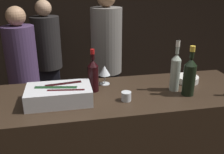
{
  "coord_description": "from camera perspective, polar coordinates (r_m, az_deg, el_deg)",
  "views": [
    {
      "loc": [
        -0.33,
        -1.29,
        1.85
      ],
      "look_at": [
        0.0,
        0.37,
        1.21
      ],
      "focal_mm": 40.0,
      "sensor_mm": 36.0,
      "label": 1
    }
  ],
  "objects": [
    {
      "name": "wall_back_chalkboard",
      "position": [
        3.91,
        -6.53,
        14.06
      ],
      "size": [
        6.4,
        0.06,
        2.8
      ],
      "color": "black",
      "rests_on": "ground_plane"
    },
    {
      "name": "ice_bin_with_bottles",
      "position": [
        1.72,
        -11.89,
        -3.78
      ],
      "size": [
        0.43,
        0.26,
        0.12
      ],
      "color": "silver",
      "rests_on": "bar_counter"
    },
    {
      "name": "bowl_white",
      "position": [
        2.13,
        16.75,
        -0.4
      ],
      "size": [
        0.18,
        0.18,
        0.05
      ],
      "color": "silver",
      "rests_on": "bar_counter"
    },
    {
      "name": "wine_glass",
      "position": [
        1.97,
        -1.72,
        1.38
      ],
      "size": [
        0.09,
        0.09,
        0.15
      ],
      "color": "silver",
      "rests_on": "bar_counter"
    },
    {
      "name": "candle_votive",
      "position": [
        1.72,
        3.27,
        -4.41
      ],
      "size": [
        0.07,
        0.07,
        0.06
      ],
      "color": "silver",
      "rests_on": "bar_counter"
    },
    {
      "name": "red_wine_bottle_tall",
      "position": [
        1.84,
        -4.34,
        0.61
      ],
      "size": [
        0.08,
        0.08,
        0.32
      ],
      "color": "black",
      "rests_on": "bar_counter"
    },
    {
      "name": "champagne_bottle",
      "position": [
        1.85,
        17.29,
        0.38
      ],
      "size": [
        0.09,
        0.09,
        0.36
      ],
      "color": "black",
      "rests_on": "bar_counter"
    },
    {
      "name": "white_wine_bottle",
      "position": [
        1.9,
        14.29,
        1.4
      ],
      "size": [
        0.07,
        0.07,
        0.38
      ],
      "color": "#9EA899",
      "rests_on": "bar_counter"
    },
    {
      "name": "person_in_hoodie",
      "position": [
        3.53,
        -14.49,
        4.75
      ],
      "size": [
        0.38,
        0.38,
        1.65
      ],
      "rotation": [
        0.0,
        0.0,
        -2.82
      ],
      "color": "black",
      "rests_on": "ground_plane"
    },
    {
      "name": "person_blond_tee",
      "position": [
        3.06,
        -19.68,
        1.44
      ],
      "size": [
        0.35,
        0.35,
        1.62
      ],
      "rotation": [
        0.0,
        0.0,
        -2.52
      ],
      "color": "black",
      "rests_on": "ground_plane"
    },
    {
      "name": "person_grey_polo",
      "position": [
        2.99,
        -1.27,
        4.45
      ],
      "size": [
        0.36,
        0.36,
        1.8
      ],
      "rotation": [
        0.0,
        0.0,
        -0.99
      ],
      "color": "black",
      "rests_on": "ground_plane"
    }
  ]
}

